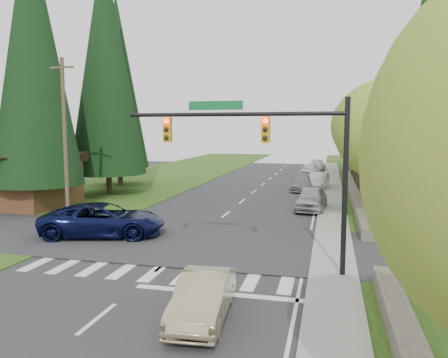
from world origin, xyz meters
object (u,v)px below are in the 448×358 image
at_px(parked_car_b, 302,184).
at_px(parked_car_e, 316,166).
at_px(suv_navy, 104,220).
at_px(parked_car_a, 312,199).
at_px(parked_car_d, 310,170).
at_px(sedan_champagne, 203,297).
at_px(parked_car_c, 318,181).

bearing_deg(parked_car_b, parked_car_e, 91.59).
bearing_deg(suv_navy, parked_car_a, -59.63).
distance_m(suv_navy, parked_car_d, 33.50).
bearing_deg(parked_car_e, parked_car_b, -84.69).
distance_m(parked_car_d, parked_car_e, 7.27).
relative_size(parked_car_a, parked_car_e, 0.95).
xyz_separation_m(sedan_champagne, suv_navy, (-7.94, 8.43, 0.21)).
height_order(parked_car_a, parked_car_e, parked_car_a).
xyz_separation_m(suv_navy, parked_car_b, (9.06, 19.81, -0.24)).
bearing_deg(parked_car_b, sedan_champagne, -88.81).
relative_size(parked_car_a, parked_car_c, 1.03).
bearing_deg(sedan_champagne, parked_car_d, 83.56).
relative_size(suv_navy, parked_car_a, 1.33).
bearing_deg(parked_car_b, suv_navy, -111.11).
bearing_deg(parked_car_e, parked_car_c, -80.36).
bearing_deg(parked_car_d, suv_navy, -100.37).
height_order(suv_navy, parked_car_c, suv_navy).
height_order(sedan_champagne, parked_car_a, parked_car_a).
distance_m(sedan_champagne, suv_navy, 11.58).
xyz_separation_m(suv_navy, parked_car_d, (9.16, 32.22, -0.06)).
bearing_deg(parked_car_a, parked_car_e, 95.28).
distance_m(parked_car_c, parked_car_e, 17.66).
bearing_deg(parked_car_b, parked_car_d, 93.02).
height_order(sedan_champagne, parked_car_e, parked_car_e).
xyz_separation_m(parked_car_b, parked_car_e, (0.65, 19.66, 0.09)).
bearing_deg(sedan_champagne, suv_navy, 128.55).
xyz_separation_m(suv_navy, parked_car_e, (9.70, 39.47, -0.15)).
xyz_separation_m(parked_car_c, parked_car_d, (-1.30, 10.40, 0.07)).
xyz_separation_m(suv_navy, parked_car_a, (10.32, 10.26, -0.07)).
bearing_deg(parked_car_e, suv_navy, -96.63).
bearing_deg(sedan_champagne, parked_car_e, 83.16).
bearing_deg(suv_navy, parked_car_c, -40.07).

